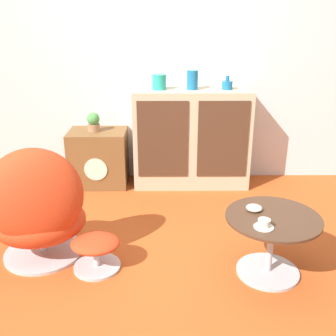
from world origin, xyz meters
TOP-DOWN VIEW (x-y plane):
  - ground_plane at (0.00, 0.00)m, footprint 12.00×12.00m
  - wall_back at (0.00, 1.69)m, footprint 6.40×0.06m
  - sideboard at (0.39, 1.45)m, footprint 1.17×0.43m
  - tv_console at (-0.57, 1.45)m, footprint 0.59×0.44m
  - egg_chair at (-0.78, 0.06)m, footprint 0.77×0.73m
  - ottoman at (-0.36, -0.07)m, footprint 0.34×0.33m
  - coffee_table at (0.84, -0.13)m, footprint 0.63×0.63m
  - vase_leftmost at (0.07, 1.45)m, footprint 0.14×0.14m
  - vase_inner_left at (0.39, 1.45)m, footprint 0.11×0.11m
  - vase_inner_right at (0.74, 1.45)m, footprint 0.11×0.11m
  - potted_plant at (-0.60, 1.45)m, footprint 0.13×0.13m
  - teacup at (0.74, -0.28)m, footprint 0.13×0.13m
  - bowl at (0.73, -0.04)m, footprint 0.11×0.11m

SIDE VIEW (x-z plane):
  - ground_plane at x=0.00m, z-range 0.00..0.00m
  - ottoman at x=-0.36m, z-range 0.04..0.28m
  - coffee_table at x=0.84m, z-range 0.06..0.51m
  - tv_console at x=-0.57m, z-range 0.00..0.58m
  - egg_chair at x=-0.78m, z-range -0.05..0.84m
  - bowl at x=0.73m, z-range 0.44..0.48m
  - teacup at x=0.74m, z-range 0.44..0.49m
  - sideboard at x=0.39m, z-range 0.00..1.00m
  - potted_plant at x=-0.60m, z-range 0.58..0.77m
  - vase_inner_right at x=0.74m, z-range 0.98..1.11m
  - vase_leftmost at x=0.07m, z-range 1.00..1.15m
  - vase_inner_left at x=0.39m, z-range 1.00..1.19m
  - wall_back at x=0.00m, z-range 0.00..2.60m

